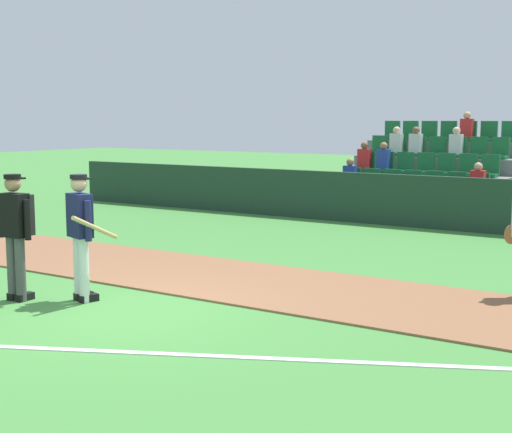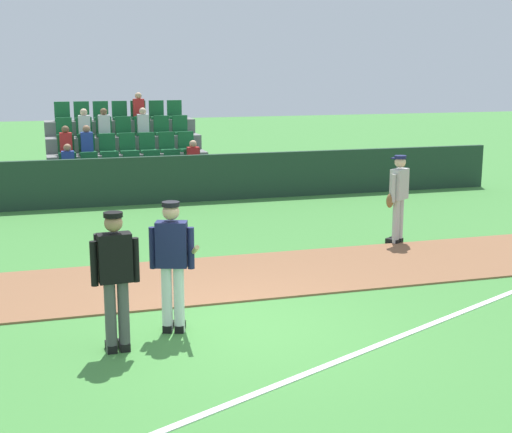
# 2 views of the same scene
# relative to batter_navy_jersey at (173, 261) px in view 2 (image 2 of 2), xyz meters

# --- Properties ---
(ground_plane) EXTENTS (80.00, 80.00, 0.00)m
(ground_plane) POSITION_rel_batter_navy_jersey_xyz_m (0.75, -0.08, -0.97)
(ground_plane) COLOR #42843A
(infield_dirt_path) EXTENTS (28.00, 2.61, 0.03)m
(infield_dirt_path) POSITION_rel_batter_navy_jersey_xyz_m (0.75, 2.22, -0.95)
(infield_dirt_path) COLOR brown
(infield_dirt_path) RESTS_ON ground
(foul_line_chalk) EXTENTS (10.89, 5.22, 0.01)m
(foul_line_chalk) POSITION_rel_batter_navy_jersey_xyz_m (3.75, -0.58, -0.96)
(foul_line_chalk) COLOR white
(foul_line_chalk) RESTS_ON ground
(dugout_fence) EXTENTS (20.00, 0.16, 1.21)m
(dugout_fence) POSITION_rel_batter_navy_jersey_xyz_m (0.75, 9.25, -0.36)
(dugout_fence) COLOR #1E3828
(dugout_fence) RESTS_ON ground
(stadium_bleachers) EXTENTS (4.45, 3.80, 2.70)m
(stadium_bleachers) POSITION_rel_batter_navy_jersey_xyz_m (0.74, 11.54, -0.22)
(stadium_bleachers) COLOR slate
(stadium_bleachers) RESTS_ON ground
(batter_navy_jersey) EXTENTS (0.59, 0.80, 1.76)m
(batter_navy_jersey) POSITION_rel_batter_navy_jersey_xyz_m (0.00, 0.00, 0.00)
(batter_navy_jersey) COLOR white
(batter_navy_jersey) RESTS_ON ground
(umpire_home_plate) EXTENTS (0.59, 0.32, 1.76)m
(umpire_home_plate) POSITION_rel_batter_navy_jersey_xyz_m (-0.78, -0.45, 0.03)
(umpire_home_plate) COLOR #4C4C4C
(umpire_home_plate) RESTS_ON ground
(runner_grey_jersey) EXTENTS (0.61, 0.46, 1.76)m
(runner_grey_jersey) POSITION_rel_batter_navy_jersey_xyz_m (5.11, 3.58, -0.01)
(runner_grey_jersey) COLOR #B2B2B2
(runner_grey_jersey) RESTS_ON ground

